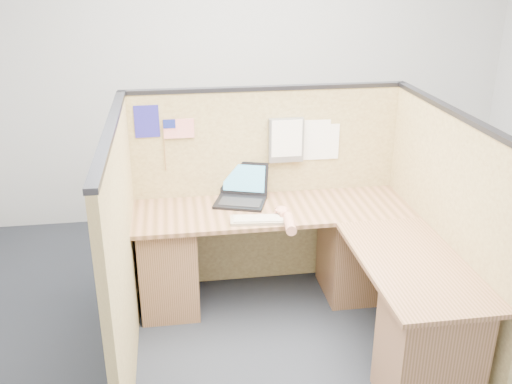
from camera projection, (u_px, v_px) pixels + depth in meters
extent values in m
plane|color=black|center=(290.00, 354.00, 3.67)|extent=(5.00, 5.00, 0.00)
plane|color=#B0B2B6|center=(243.00, 72.00, 5.20)|extent=(5.00, 0.00, 5.00)
cube|color=olive|center=(265.00, 189.00, 4.30)|extent=(2.05, 0.05, 1.50)
cube|color=#232328|center=(266.00, 88.00, 4.01)|extent=(2.05, 0.06, 0.03)
cube|color=olive|center=(123.00, 255.00, 3.34)|extent=(0.05, 1.80, 1.50)
cube|color=#232328|center=(110.00, 129.00, 3.05)|extent=(0.06, 1.80, 0.03)
cube|color=olive|center=(444.00, 232.00, 3.62)|extent=(0.05, 1.80, 1.50)
cube|color=#232328|center=(460.00, 115.00, 3.33)|extent=(0.06, 1.80, 0.03)
cube|color=brown|center=(273.00, 210.00, 4.02)|extent=(1.95, 0.60, 0.03)
cube|color=brown|center=(414.00, 264.00, 3.31)|extent=(0.60, 1.15, 0.03)
cube|color=brown|center=(169.00, 264.00, 4.05)|extent=(0.40, 0.50, 0.70)
cube|color=brown|center=(352.00, 250.00, 4.24)|extent=(0.40, 0.50, 0.70)
cube|color=brown|center=(430.00, 350.00, 3.16)|extent=(0.50, 0.40, 0.70)
cube|color=black|center=(240.00, 202.00, 4.09)|extent=(0.42, 0.36, 0.02)
cube|color=black|center=(237.00, 178.00, 4.19)|extent=(0.36, 0.18, 0.24)
cube|color=teal|center=(237.00, 178.00, 4.18)|extent=(0.31, 0.15, 0.19)
cube|color=gray|center=(261.00, 220.00, 3.81)|extent=(0.42, 0.18, 0.02)
cube|color=silver|center=(261.00, 218.00, 3.81)|extent=(0.38, 0.15, 0.01)
ellipsoid|color=#B4B4B8|center=(282.00, 213.00, 3.89)|extent=(0.11, 0.08, 0.04)
ellipsoid|color=tan|center=(282.00, 210.00, 3.87)|extent=(0.09, 0.11, 0.05)
cylinder|color=tan|center=(284.00, 215.00, 3.83)|extent=(0.06, 0.05, 0.06)
cylinder|color=tan|center=(290.00, 223.00, 3.71)|extent=(0.09, 0.25, 0.08)
cube|color=navy|center=(147.00, 122.00, 3.94)|extent=(0.17, 0.01, 0.23)
cylinder|color=olive|center=(164.00, 145.00, 4.02)|extent=(0.01, 0.01, 0.37)
cube|color=red|center=(179.00, 129.00, 3.98)|extent=(0.21, 0.00, 0.14)
cube|color=navy|center=(169.00, 124.00, 3.96)|extent=(0.09, 0.00, 0.06)
cube|color=slate|center=(286.00, 140.00, 4.12)|extent=(0.25, 0.05, 0.32)
cube|color=white|center=(287.00, 138.00, 4.09)|extent=(0.22, 0.01, 0.27)
cube|color=white|center=(325.00, 142.00, 4.20)|extent=(0.21, 0.02, 0.27)
cube|color=white|center=(314.00, 140.00, 4.18)|extent=(0.24, 0.01, 0.30)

